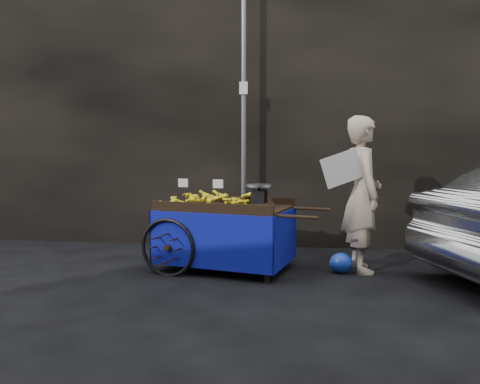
# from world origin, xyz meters

# --- Properties ---
(ground) EXTENTS (80.00, 80.00, 0.00)m
(ground) POSITION_xyz_m (0.00, 0.00, 0.00)
(ground) COLOR black
(ground) RESTS_ON ground
(building_wall) EXTENTS (13.50, 2.00, 5.00)m
(building_wall) POSITION_xyz_m (0.39, 2.60, 2.50)
(building_wall) COLOR black
(building_wall) RESTS_ON ground
(street_pole) EXTENTS (0.12, 0.10, 4.00)m
(street_pole) POSITION_xyz_m (0.30, 1.30, 2.01)
(street_pole) COLOR slate
(street_pole) RESTS_ON ground
(banana_cart) EXTENTS (2.30, 1.43, 1.16)m
(banana_cart) POSITION_xyz_m (0.15, 0.14, 0.72)
(banana_cart) COLOR black
(banana_cart) RESTS_ON ground
(vendor) EXTENTS (0.82, 0.76, 1.91)m
(vendor) POSITION_xyz_m (1.88, 0.25, 0.96)
(vendor) COLOR tan
(vendor) RESTS_ON ground
(plastic_bag) EXTENTS (0.28, 0.22, 0.25)m
(plastic_bag) POSITION_xyz_m (1.63, 0.10, 0.13)
(plastic_bag) COLOR #1635A8
(plastic_bag) RESTS_ON ground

